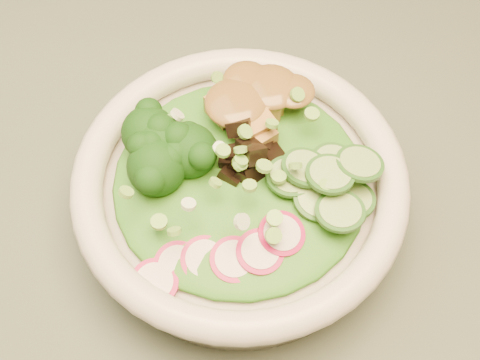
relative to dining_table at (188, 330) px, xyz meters
name	(u,v)px	position (x,y,z in m)	size (l,w,h in m)	color
dining_table	(188,330)	(0.00, 0.00, 0.00)	(1.20, 0.80, 0.75)	black
salad_bowl	(240,193)	(0.06, 0.03, 0.15)	(0.23, 0.23, 0.06)	silver
lettuce_bed	(240,179)	(0.06, 0.03, 0.17)	(0.17, 0.17, 0.02)	#195C13
broccoli_florets	(160,163)	(0.01, 0.05, 0.18)	(0.07, 0.06, 0.04)	black
radish_slices	(232,254)	(0.03, -0.02, 0.17)	(0.09, 0.03, 0.02)	#9B0B3E
cucumber_slices	(323,183)	(0.11, 0.01, 0.18)	(0.06, 0.06, 0.03)	#9DC16B
mushroom_heap	(242,158)	(0.06, 0.04, 0.18)	(0.06, 0.06, 0.03)	black
tofu_cubes	(252,108)	(0.08, 0.08, 0.18)	(0.08, 0.05, 0.03)	#A27536
peanut_sauce	(253,98)	(0.08, 0.08, 0.19)	(0.06, 0.05, 0.01)	brown
scallion_garnish	(240,164)	(0.06, 0.03, 0.19)	(0.16, 0.16, 0.02)	#6DAD3D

